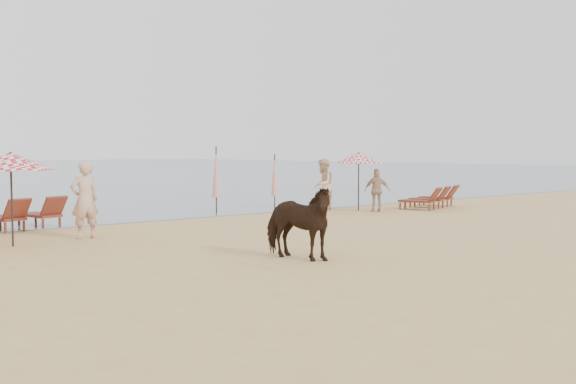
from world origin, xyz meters
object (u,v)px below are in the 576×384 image
object	(u,v)px
lounger_cluster_left	(7,215)
cow	(297,223)
umbrella_closed_left	(216,172)
umbrella_closed_right	(275,175)
beachgoer_right_b	(377,190)
umbrella_open_left_a	(11,161)
beachgoer_right_a	(323,185)
lounger_cluster_right	(432,198)
umbrella_open_right	(359,158)
beachgoer_left	(85,200)

from	to	relation	value
lounger_cluster_left	cow	xyz separation A→B (m)	(3.28, -8.21, 0.31)
umbrella_closed_left	umbrella_closed_right	size ratio (longest dim) A/B	1.14
umbrella_closed_right	beachgoer_right_b	distance (m)	3.79
lounger_cluster_left	cow	bearing A→B (deg)	-82.78
umbrella_open_left_a	beachgoer_right_a	xyz separation A→B (m)	(11.23, 2.32, -0.97)
beachgoer_right_b	umbrella_closed_left	bearing A→B (deg)	9.13
lounger_cluster_left	lounger_cluster_right	world-z (taller)	lounger_cluster_left
umbrella_open_left_a	umbrella_closed_left	bearing A→B (deg)	12.08
cow	beachgoer_right_b	bearing A→B (deg)	19.97
umbrella_open_left_a	umbrella_closed_right	distance (m)	10.87
beachgoer_right_b	lounger_cluster_left	bearing A→B (deg)	29.07
cow	beachgoer_right_a	bearing A→B (deg)	30.54
umbrella_open_left_a	umbrella_open_right	world-z (taller)	umbrella_open_left_a
lounger_cluster_left	lounger_cluster_right	distance (m)	14.67
umbrella_open_left_a	cow	xyz separation A→B (m)	(3.91, -5.26, -1.17)
lounger_cluster_left	beachgoer_right_a	size ratio (longest dim) A/B	1.67
lounger_cluster_left	beachgoer_right_b	bearing A→B (deg)	-24.94
beachgoer_right_a	beachgoer_right_b	bearing A→B (deg)	92.07
umbrella_closed_left	beachgoer_left	distance (m)	6.73
lounger_cluster_right	cow	distance (m)	12.62
beachgoer_right_b	cow	bearing A→B (deg)	74.93
beachgoer_left	beachgoer_right_a	size ratio (longest dim) A/B	1.02
umbrella_closed_left	beachgoer_right_b	world-z (taller)	umbrella_closed_left
umbrella_open_right	cow	xyz separation A→B (m)	(-8.32, -6.80, -1.15)
umbrella_open_right	beachgoer_left	world-z (taller)	umbrella_open_right
lounger_cluster_right	beachgoer_right_b	size ratio (longest dim) A/B	1.93
lounger_cluster_left	umbrella_closed_right	xyz separation A→B (m)	(9.53, 0.85, 0.82)
lounger_cluster_right	umbrella_open_right	xyz separation A→B (m)	(-2.87, 0.98, 1.49)
lounger_cluster_right	umbrella_open_right	size ratio (longest dim) A/B	1.39
cow	beachgoer_left	distance (m)	5.94
lounger_cluster_left	umbrella_open_right	world-z (taller)	umbrella_open_right
lounger_cluster_left	umbrella_closed_right	world-z (taller)	umbrella_closed_right
umbrella_closed_right	cow	bearing A→B (deg)	-124.61
umbrella_closed_right	cow	xyz separation A→B (m)	(-6.25, -9.06, -0.51)
umbrella_open_right	beachgoer_left	xyz separation A→B (m)	(-10.49, -1.27, -0.93)
beachgoer_left	beachgoer_right_b	bearing A→B (deg)	-178.52
umbrella_closed_left	cow	size ratio (longest dim) A/B	1.33
lounger_cluster_left	umbrella_open_right	distance (m)	11.78
lounger_cluster_right	umbrella_open_right	distance (m)	3.38
umbrella_open_left_a	umbrella_closed_right	bearing A→B (deg)	6.92
beachgoer_right_a	umbrella_closed_right	bearing A→B (deg)	-90.19
lounger_cluster_right	umbrella_open_left_a	xyz separation A→B (m)	(-15.11, -0.56, 1.51)
beachgoer_right_a	beachgoer_left	bearing A→B (deg)	-23.57
umbrella_open_left_a	beachgoer_right_b	distance (m)	12.49
umbrella_open_right	umbrella_closed_right	distance (m)	3.13
umbrella_closed_right	umbrella_open_left_a	bearing A→B (deg)	-159.52
lounger_cluster_right	beachgoer_right_b	xyz separation A→B (m)	(-2.69, 0.23, 0.36)
cow	beachgoer_left	world-z (taller)	beachgoer_left
umbrella_closed_right	beachgoer_left	xyz separation A→B (m)	(-8.42, -3.53, -0.30)
umbrella_open_right	beachgoer_left	bearing A→B (deg)	168.34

